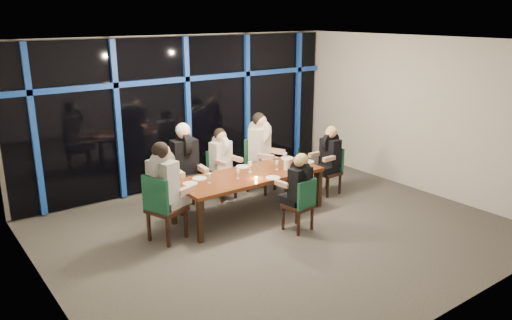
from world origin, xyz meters
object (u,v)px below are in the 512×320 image
(chair_end_right, at_px, (331,168))
(water_pitcher, at_px, (287,165))
(wine_bottle, at_px, (298,158))
(chair_far_right, at_px, (257,161))
(diner_end_left, at_px, (165,177))
(diner_far_left, at_px, (185,155))
(chair_far_left, at_px, (184,177))
(chair_near_mid, at_px, (302,202))
(diner_far_mid, at_px, (222,154))
(dining_table, at_px, (249,178))
(chair_end_left, at_px, (162,205))
(diner_far_right, at_px, (261,141))
(chair_far_mid, at_px, (220,171))
(diner_near_mid, at_px, (299,180))
(diner_end_right, at_px, (329,150))

(chair_end_right, bearing_deg, water_pitcher, -84.69)
(wine_bottle, bearing_deg, chair_far_right, 101.38)
(diner_end_left, relative_size, wine_bottle, 3.58)
(diner_far_left, xyz_separation_m, wine_bottle, (1.84, -0.89, -0.17))
(chair_far_left, relative_size, chair_near_mid, 1.21)
(chair_far_left, bearing_deg, diner_far_mid, 7.02)
(chair_near_mid, relative_size, diner_far_mid, 0.98)
(chair_far_left, distance_m, chair_far_right, 1.63)
(chair_end_right, height_order, wine_bottle, wine_bottle)
(dining_table, bearing_deg, diner_far_mid, 86.07)
(chair_end_left, bearing_deg, diner_far_right, -90.15)
(chair_end_left, relative_size, chair_near_mid, 1.21)
(chair_far_left, xyz_separation_m, chair_far_mid, (0.81, 0.10, -0.08))
(chair_end_right, relative_size, wine_bottle, 3.11)
(diner_far_mid, bearing_deg, water_pitcher, -70.05)
(chair_far_right, relative_size, diner_far_mid, 1.18)
(chair_far_left, relative_size, chair_end_right, 1.18)
(diner_end_left, bearing_deg, chair_near_mid, -138.24)
(diner_far_mid, xyz_separation_m, diner_far_right, (0.85, -0.10, 0.13))
(dining_table, relative_size, diner_far_left, 2.47)
(diner_near_mid, bearing_deg, chair_end_right, -157.78)
(dining_table, relative_size, chair_end_right, 2.84)
(diner_end_right, relative_size, water_pitcher, 4.70)
(diner_far_mid, bearing_deg, wine_bottle, -52.84)
(chair_far_left, relative_size, diner_far_right, 1.03)
(water_pitcher, bearing_deg, chair_near_mid, -113.66)
(diner_far_right, bearing_deg, diner_far_mid, 150.16)
(chair_far_left, height_order, chair_far_right, chair_far_left)
(diner_far_left, bearing_deg, chair_far_right, 8.92)
(chair_far_mid, height_order, chair_end_right, chair_far_mid)
(diner_far_right, distance_m, diner_near_mid, 1.96)
(chair_end_right, xyz_separation_m, chair_near_mid, (-1.66, -1.02, -0.01))
(chair_near_mid, bearing_deg, chair_far_right, -114.12)
(chair_near_mid, height_order, water_pitcher, water_pitcher)
(chair_far_left, xyz_separation_m, diner_near_mid, (1.02, -1.91, 0.25))
(chair_far_left, distance_m, wine_bottle, 2.09)
(chair_far_mid, height_order, diner_far_left, diner_far_left)
(water_pitcher, bearing_deg, wine_bottle, 21.99)
(chair_far_right, xyz_separation_m, diner_near_mid, (-0.61, -1.92, 0.25))
(dining_table, relative_size, diner_end_left, 2.47)
(chair_far_left, xyz_separation_m, chair_end_left, (-0.93, -1.01, 0.00))
(chair_end_right, distance_m, diner_end_left, 3.57)
(chair_end_left, relative_size, wine_bottle, 3.68)
(diner_far_left, bearing_deg, wine_bottle, -20.38)
(chair_near_mid, distance_m, water_pitcher, 1.01)
(chair_near_mid, bearing_deg, dining_table, -82.58)
(chair_near_mid, relative_size, diner_far_left, 0.85)
(diner_far_left, bearing_deg, diner_far_right, 6.00)
(chair_far_mid, bearing_deg, diner_end_right, -38.66)
(chair_end_left, bearing_deg, water_pitcher, -112.86)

